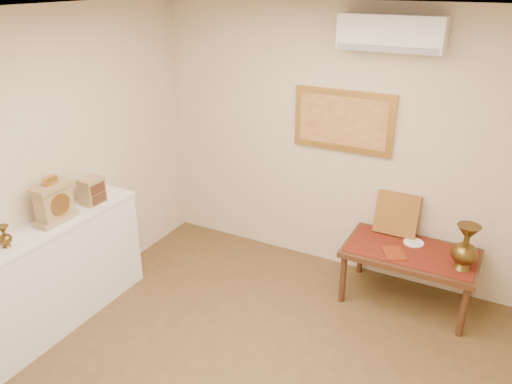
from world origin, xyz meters
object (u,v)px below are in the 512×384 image
Objects in this scene: mantel_clock at (54,203)px; low_table at (410,257)px; display_ledge at (46,282)px; wooden_chest at (92,191)px; brass_urn_tall at (466,243)px.

low_table is (2.66, 1.67, -0.67)m from mantel_clock.
mantel_clock is (0.01, 0.21, 0.66)m from display_ledge.
display_ledge is 0.70m from mantel_clock.
wooden_chest is at bearing -154.80° from low_table.
wooden_chest reaches higher than brass_urn_tall.
display_ledge reaches higher than low_table.
mantel_clock is at bearing -153.27° from brass_urn_tall.
display_ledge is at bearing -91.88° from wooden_chest.
wooden_chest is (-3.11, -1.15, 0.29)m from brass_urn_tall.
brass_urn_tall reaches higher than display_ledge.
display_ledge is 4.93× the size of mantel_clock.
mantel_clock is at bearing -147.92° from low_table.
brass_urn_tall is at bearing -12.48° from low_table.
brass_urn_tall is 0.25× the size of display_ledge.
wooden_chest is (0.01, 0.42, -0.05)m from mantel_clock.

